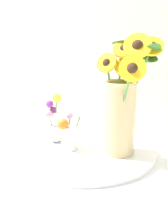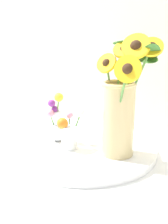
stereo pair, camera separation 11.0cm
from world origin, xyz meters
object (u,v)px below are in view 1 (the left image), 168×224
serving_tray (84,150)px  vase_bulb_right (55,125)px  mason_jar_sunflowers (122,104)px  vase_small_center (69,133)px

serving_tray → vase_bulb_right: vase_bulb_right is taller
mason_jar_sunflowers → vase_bulb_right: 0.28m
mason_jar_sunflowers → vase_small_center: size_ratio=2.82×
mason_jar_sunflowers → vase_small_center: 0.21m
serving_tray → vase_bulb_right: size_ratio=2.79×
mason_jar_sunflowers → vase_bulb_right: bearing=-176.6°
vase_small_center → vase_bulb_right: vase_bulb_right is taller
vase_small_center → vase_bulb_right: size_ratio=0.78×
serving_tray → vase_small_center: bearing=-130.4°
serving_tray → vase_small_center: (-0.04, -0.04, 0.07)m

